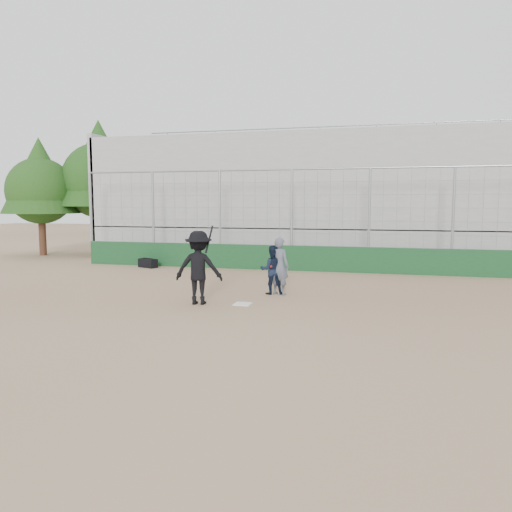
% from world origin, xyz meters
% --- Properties ---
extents(ground, '(90.00, 90.00, 0.00)m').
position_xyz_m(ground, '(0.00, 0.00, 0.00)').
color(ground, brown).
rests_on(ground, ground).
extents(home_plate, '(0.44, 0.44, 0.02)m').
position_xyz_m(home_plate, '(0.00, 0.00, 0.01)').
color(home_plate, white).
rests_on(home_plate, ground).
extents(backstop, '(18.10, 0.25, 4.04)m').
position_xyz_m(backstop, '(0.00, 7.00, 0.96)').
color(backstop, '#123A1C').
rests_on(backstop, ground).
extents(bleachers, '(20.25, 6.70, 6.98)m').
position_xyz_m(bleachers, '(0.00, 11.95, 2.92)').
color(bleachers, '#949494').
rests_on(bleachers, ground).
extents(tree_left, '(4.48, 4.48, 7.00)m').
position_xyz_m(tree_left, '(-11.00, 11.00, 4.39)').
color(tree_left, '#322212').
rests_on(tree_left, ground).
extents(tree_right, '(3.84, 3.84, 6.00)m').
position_xyz_m(tree_right, '(-13.50, 9.50, 3.76)').
color(tree_right, '#392014').
rests_on(tree_right, ground).
extents(batter_at_plate, '(1.34, 0.88, 2.08)m').
position_xyz_m(batter_at_plate, '(-1.15, -0.22, 0.98)').
color(batter_at_plate, black).
rests_on(batter_at_plate, ground).
extents(catcher_crouched, '(0.84, 0.74, 1.00)m').
position_xyz_m(catcher_crouched, '(0.42, 1.65, 0.50)').
color(catcher_crouched, black).
rests_on(catcher_crouched, ground).
extents(umpire, '(0.72, 0.59, 1.52)m').
position_xyz_m(umpire, '(0.64, 1.67, 0.76)').
color(umpire, '#4F5564').
rests_on(umpire, ground).
extents(equipment_bag, '(0.93, 0.68, 0.40)m').
position_xyz_m(equipment_bag, '(-5.96, 6.33, 0.18)').
color(equipment_bag, black).
rests_on(equipment_bag, ground).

